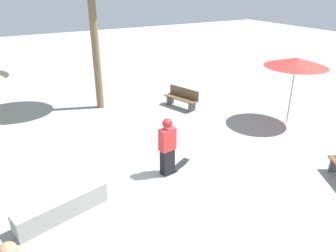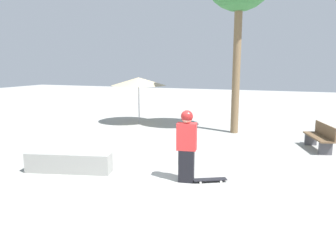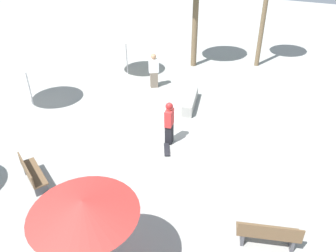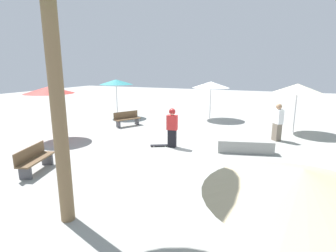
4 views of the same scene
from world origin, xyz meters
TOP-DOWN VIEW (x-y plane):
  - ground_plane at (0.00, 0.00)m, footprint 60.00×60.00m
  - skater_main at (-0.43, -0.64)m, footprint 0.49×0.32m
  - skateboard at (-0.96, -0.81)m, footprint 0.80×0.56m
  - concrete_ledge at (2.62, -0.23)m, footprint 2.24×0.99m
  - bench_near at (-3.58, -5.00)m, footprint 0.89×1.66m
  - shade_umbrella_red at (-6.32, -1.60)m, footprint 2.28×2.28m

SIDE VIEW (x-z plane):
  - ground_plane at x=0.00m, z-range 0.00..0.00m
  - skateboard at x=-0.96m, z-range 0.02..0.09m
  - concrete_ledge at x=2.62m, z-range 0.00..0.51m
  - bench_near at x=-3.58m, z-range 0.00..0.85m
  - skater_main at x=-0.43m, z-range 0.07..1.77m
  - shade_umbrella_red at x=-6.32m, z-range 1.10..3.62m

